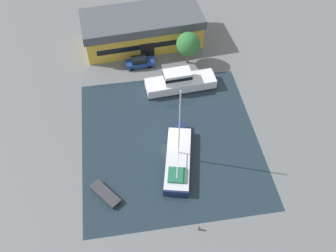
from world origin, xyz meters
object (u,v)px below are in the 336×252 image
object	(u,v)px
quay_tree_near_building	(188,44)
parked_car	(140,62)
motor_cruiser	(180,82)
small_dinghy	(105,194)
warehouse_building	(142,29)
sailboat_moored	(178,159)

from	to	relation	value
quay_tree_near_building	parked_car	distance (m)	8.74
motor_cruiser	small_dinghy	world-z (taller)	motor_cruiser
quay_tree_near_building	parked_car	bearing A→B (deg)	177.60
warehouse_building	motor_cruiser	distance (m)	13.75
sailboat_moored	small_dinghy	bearing A→B (deg)	-146.97
warehouse_building	small_dinghy	size ratio (longest dim) A/B	4.79
warehouse_building	sailboat_moored	world-z (taller)	sailboat_moored
parked_car	motor_cruiser	world-z (taller)	motor_cruiser
warehouse_building	motor_cruiser	xyz separation A→B (m)	(4.53, -12.89, -1.52)
quay_tree_near_building	sailboat_moored	distance (m)	20.99
warehouse_building	quay_tree_near_building	distance (m)	9.92
warehouse_building	motor_cruiser	world-z (taller)	warehouse_building
warehouse_building	small_dinghy	xyz separation A→B (m)	(-8.26, -30.87, -2.47)
warehouse_building	parked_car	xyz separation A→B (m)	(-1.26, -6.67, -1.92)
parked_car	small_dinghy	size ratio (longest dim) A/B	1.08
warehouse_building	sailboat_moored	bearing A→B (deg)	-90.68
quay_tree_near_building	motor_cruiser	xyz separation A→B (m)	(-2.39, -5.88, -2.65)
motor_cruiser	small_dinghy	size ratio (longest dim) A/B	2.56
quay_tree_near_building	small_dinghy	world-z (taller)	quay_tree_near_building
warehouse_building	small_dinghy	distance (m)	32.05
warehouse_building	small_dinghy	bearing A→B (deg)	-109.55
quay_tree_near_building	sailboat_moored	world-z (taller)	sailboat_moored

